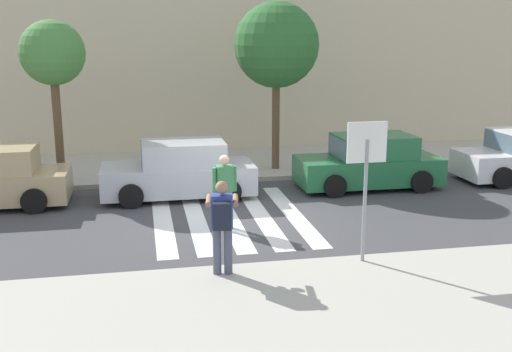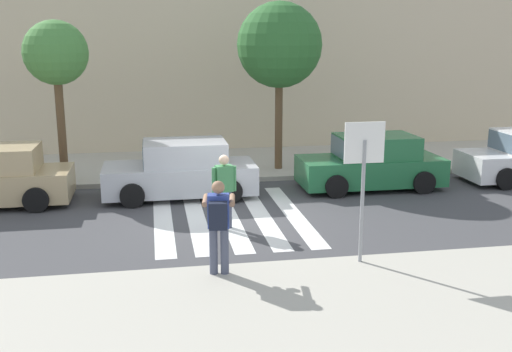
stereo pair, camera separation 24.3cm
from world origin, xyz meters
TOP-DOWN VIEW (x-y plane):
  - ground_plane at (0.00, 0.00)m, footprint 120.00×120.00m
  - sidewalk_near at (0.00, -6.20)m, footprint 60.00×6.00m
  - sidewalk_far at (0.00, 6.00)m, footprint 60.00×4.80m
  - building_facade_far at (0.00, 10.40)m, footprint 56.00×4.00m
  - crosswalk_stripe_0 at (-1.60, 0.20)m, footprint 0.44×5.20m
  - crosswalk_stripe_1 at (-0.80, 0.20)m, footprint 0.44×5.20m
  - crosswalk_stripe_2 at (0.00, 0.20)m, footprint 0.44×5.20m
  - crosswalk_stripe_3 at (0.80, 0.20)m, footprint 0.44×5.20m
  - crosswalk_stripe_4 at (1.60, 0.20)m, footprint 0.44×5.20m
  - stop_sign at (2.03, -3.48)m, footprint 0.76×0.08m
  - photographer_with_backpack at (-0.68, -3.64)m, footprint 0.66×0.90m
  - pedestrian_crossing at (-0.21, -0.65)m, footprint 0.57×0.31m
  - parked_car_silver at (-1.03, 2.30)m, footprint 4.10×1.92m
  - parked_car_green at (4.43, 2.30)m, footprint 4.10×1.92m
  - street_tree_west at (-4.37, 4.24)m, footprint 1.83×1.83m
  - street_tree_center at (2.20, 4.72)m, footprint 2.64×2.64m

SIDE VIEW (x-z plane):
  - ground_plane at x=0.00m, z-range 0.00..0.00m
  - crosswalk_stripe_0 at x=-1.60m, z-range 0.00..0.01m
  - crosswalk_stripe_1 at x=-0.80m, z-range 0.00..0.01m
  - crosswalk_stripe_2 at x=0.00m, z-range 0.00..0.01m
  - crosswalk_stripe_3 at x=0.80m, z-range 0.00..0.01m
  - crosswalk_stripe_4 at x=1.60m, z-range 0.00..0.01m
  - sidewalk_near at x=0.00m, z-range 0.00..0.14m
  - sidewalk_far at x=0.00m, z-range 0.00..0.14m
  - parked_car_silver at x=-1.03m, z-range -0.05..1.50m
  - parked_car_green at x=4.43m, z-range -0.05..1.50m
  - pedestrian_crossing at x=-0.21m, z-range 0.11..1.84m
  - photographer_with_backpack at x=-0.68m, z-range 0.31..2.03m
  - stop_sign at x=2.03m, z-range 0.75..3.43m
  - building_facade_far at x=0.00m, z-range 0.00..7.29m
  - street_tree_west at x=-4.37m, z-range 1.48..6.10m
  - street_tree_center at x=2.20m, z-range 1.41..6.62m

